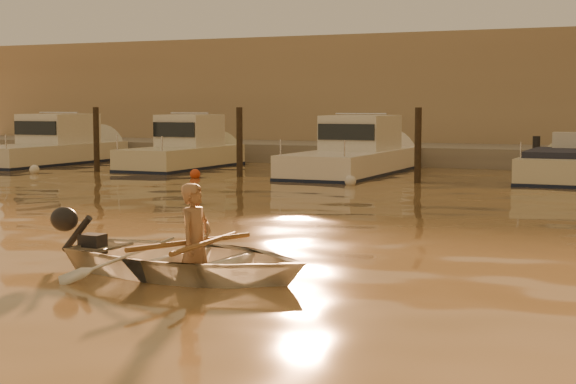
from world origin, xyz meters
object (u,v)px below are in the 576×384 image
at_px(moored_boat_1, 182,149).
at_px(waterfront_building, 511,97).
at_px(dinghy, 189,259).
at_px(moored_boat_3, 562,173).
at_px(moored_boat_2, 353,153).
at_px(person, 195,243).
at_px(moored_boat_0, 47,146).

distance_m(moored_boat_1, waterfront_building, 14.15).
distance_m(dinghy, waterfront_building, 26.96).
bearing_deg(dinghy, moored_boat_3, -5.22).
relative_size(dinghy, moored_boat_3, 0.56).
bearing_deg(moored_boat_1, moored_boat_2, 0.00).
bearing_deg(dinghy, moored_boat_1, 34.68).
relative_size(person, moored_boat_2, 0.19).
height_order(moored_boat_0, moored_boat_2, same).
bearing_deg(dinghy, waterfront_building, 5.47).
bearing_deg(dinghy, person, -90.00).
bearing_deg(moored_boat_0, waterfront_building, 37.80).
relative_size(dinghy, person, 2.22).
xyz_separation_m(person, moored_boat_1, (-9.52, 15.87, 0.21)).
height_order(person, moored_boat_1, moored_boat_1).
relative_size(moored_boat_1, waterfront_building, 0.13).
xyz_separation_m(moored_boat_2, waterfront_building, (2.79, 11.00, 1.77)).
distance_m(person, moored_boat_1, 18.51).
bearing_deg(waterfront_building, dinghy, -88.51).
bearing_deg(moored_boat_1, waterfront_building, 51.59).
bearing_deg(moored_boat_3, moored_boat_1, 180.00).
xyz_separation_m(dinghy, moored_boat_3, (2.57, 15.87, 0.02)).
height_order(dinghy, moored_boat_1, moored_boat_1).
relative_size(moored_boat_1, moored_boat_2, 0.78).
distance_m(moored_boat_0, waterfront_building, 18.03).
xyz_separation_m(dinghy, moored_boat_1, (-9.42, 15.87, 0.42)).
relative_size(moored_boat_2, moored_boat_3, 1.36).
bearing_deg(waterfront_building, moored_boat_1, -128.41).
bearing_deg(moored_boat_3, dinghy, -99.21).
distance_m(moored_boat_3, waterfront_building, 11.68).
height_order(moored_boat_1, moored_boat_2, same).
xyz_separation_m(moored_boat_1, waterfront_building, (8.72, 11.00, 1.77)).
height_order(moored_boat_0, waterfront_building, waterfront_building).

